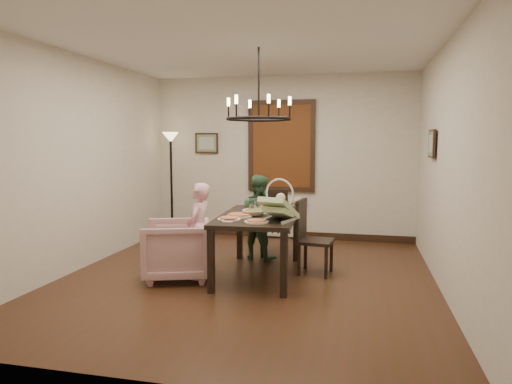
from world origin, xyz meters
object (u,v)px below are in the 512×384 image
at_px(elderly_woman, 199,239).
at_px(floor_lamp, 171,186).
at_px(drinking_glass, 252,210).
at_px(dining_table, 259,221).
at_px(baby_bouncer, 279,206).
at_px(chair_far, 274,223).
at_px(seated_man, 258,224).
at_px(chair_right, 316,237).
at_px(armchair, 176,250).

relative_size(elderly_woman, floor_lamp, 0.54).
xyz_separation_m(drinking_glass, floor_lamp, (-1.95, 2.06, 0.06)).
height_order(dining_table, elderly_woman, elderly_woman).
bearing_deg(baby_bouncer, chair_far, 118.02).
bearing_deg(dining_table, chair_far, 87.11).
distance_m(seated_man, floor_lamp, 2.20).
xyz_separation_m(dining_table, chair_far, (-0.00, 1.06, -0.20)).
bearing_deg(drinking_glass, floor_lamp, 133.39).
height_order(seated_man, drinking_glass, seated_man).
xyz_separation_m(chair_right, armchair, (-1.64, -0.59, -0.12)).
bearing_deg(armchair, seated_man, 128.29).
xyz_separation_m(chair_far, floor_lamp, (-2.01, 0.91, 0.41)).
distance_m(chair_right, armchair, 1.75).
bearing_deg(elderly_woman, armchair, -70.50).
height_order(elderly_woman, baby_bouncer, baby_bouncer).
height_order(drinking_glass, floor_lamp, floor_lamp).
xyz_separation_m(chair_right, elderly_woman, (-1.38, -0.50, 0.01)).
bearing_deg(chair_far, floor_lamp, 142.63).
distance_m(chair_right, floor_lamp, 3.24).
distance_m(dining_table, chair_right, 0.76).
xyz_separation_m(armchair, seated_man, (0.76, 1.16, 0.14)).
height_order(elderly_woman, floor_lamp, floor_lamp).
height_order(chair_far, armchair, chair_far).
relative_size(baby_bouncer, floor_lamp, 0.28).
height_order(chair_far, floor_lamp, floor_lamp).
height_order(armchair, seated_man, seated_man).
bearing_deg(drinking_glass, chair_far, 87.17).
relative_size(elderly_woman, seated_man, 0.97).
height_order(armchair, floor_lamp, floor_lamp).
height_order(dining_table, baby_bouncer, baby_bouncer).
xyz_separation_m(chair_far, baby_bouncer, (0.33, -1.44, 0.45)).
relative_size(chair_far, floor_lamp, 0.54).
distance_m(baby_bouncer, floor_lamp, 3.31).
bearing_deg(chair_far, drinking_glass, -105.87).
distance_m(chair_right, seated_man, 1.05).
height_order(elderly_woman, drinking_glass, elderly_woman).
bearing_deg(dining_table, seated_man, 100.17).
bearing_deg(chair_far, baby_bouncer, -90.28).
relative_size(baby_bouncer, drinking_glass, 3.76).
bearing_deg(floor_lamp, chair_far, -24.33).
distance_m(dining_table, armchair, 1.07).
height_order(baby_bouncer, floor_lamp, floor_lamp).
height_order(chair_right, armchair, chair_right).
bearing_deg(drinking_glass, elderly_woman, -164.83).
bearing_deg(elderly_woman, chair_right, 111.21).
relative_size(dining_table, elderly_woman, 1.74).
distance_m(chair_far, floor_lamp, 2.24).
relative_size(dining_table, seated_man, 1.69).
xyz_separation_m(chair_far, chair_right, (0.69, -0.83, -0.01)).
bearing_deg(dining_table, baby_bouncer, -52.59).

